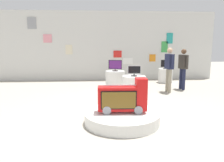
{
  "coord_description": "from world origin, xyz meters",
  "views": [
    {
      "loc": [
        -0.43,
        -5.31,
        1.82
      ],
      "look_at": [
        -0.04,
        0.11,
        0.86
      ],
      "focal_mm": 34.77,
      "sensor_mm": 36.0,
      "label": 1
    }
  ],
  "objects": [
    {
      "name": "tv_on_center_rear",
      "position": [
        2.74,
        4.39,
        0.86
      ],
      "size": [
        0.46,
        0.22,
        0.41
      ],
      "color": "black",
      "rests_on": "display_pedestal_center_rear"
    },
    {
      "name": "tv_on_right_rear",
      "position": [
        0.35,
        3.74,
        0.89
      ],
      "size": [
        0.55,
        0.24,
        0.46
      ],
      "color": "black",
      "rests_on": "display_pedestal_right_rear"
    },
    {
      "name": "display_pedestal_center_rear",
      "position": [
        2.74,
        4.39,
        0.32
      ],
      "size": [
        0.65,
        0.65,
        0.65
      ],
      "primitive_type": "cylinder",
      "color": "silver",
      "rests_on": "ground"
    },
    {
      "name": "tv_on_left_rear",
      "position": [
        0.91,
        2.27,
        0.85
      ],
      "size": [
        0.47,
        0.22,
        0.37
      ],
      "color": "black",
      "rests_on": "display_pedestal_left_rear"
    },
    {
      "name": "back_wall_display",
      "position": [
        0.0,
        5.41,
        1.66
      ],
      "size": [
        10.81,
        0.13,
        3.33
      ],
      "color": "silver",
      "rests_on": "ground"
    },
    {
      "name": "shopper_browsing_near_truck",
      "position": [
        2.24,
        2.45,
        0.97
      ],
      "size": [
        0.25,
        0.56,
        1.65
      ],
      "color": "gray",
      "rests_on": "ground"
    },
    {
      "name": "display_pedestal_right_rear",
      "position": [
        0.35,
        3.74,
        0.32
      ],
      "size": [
        0.82,
        0.82,
        0.65
      ],
      "primitive_type": "cylinder",
      "color": "silver",
      "rests_on": "ground"
    },
    {
      "name": "display_pedestal_left_rear",
      "position": [
        0.9,
        2.27,
        0.32
      ],
      "size": [
        0.84,
        0.84,
        0.65
      ],
      "primitive_type": "cylinder",
      "color": "silver",
      "rests_on": "ground"
    },
    {
      "name": "shopper_browsing_rear",
      "position": [
        2.93,
        2.88,
        0.93
      ],
      "size": [
        0.27,
        0.55,
        1.59
      ],
      "color": "#1E233F",
      "rests_on": "ground"
    },
    {
      "name": "ground_plane",
      "position": [
        0.0,
        0.0,
        0.0
      ],
      "size": [
        30.0,
        30.0,
        0.0
      ],
      "primitive_type": "plane",
      "color": "#A8A091"
    },
    {
      "name": "main_display_pedestal",
      "position": [
        0.14,
        -0.58,
        0.13
      ],
      "size": [
        1.72,
        1.72,
        0.26
      ],
      "primitive_type": "cylinder",
      "color": "silver",
      "rests_on": "ground"
    },
    {
      "name": "novelty_firetruck_tv",
      "position": [
        0.16,
        -0.59,
        0.58
      ],
      "size": [
        1.1,
        0.4,
        0.79
      ],
      "color": "gray",
      "rests_on": "main_display_pedestal"
    }
  ]
}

